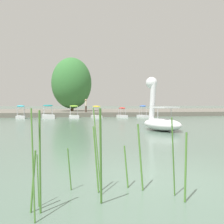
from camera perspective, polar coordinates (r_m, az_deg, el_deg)
name	(u,v)px	position (r m, az deg, el deg)	size (l,w,h in m)	color
ground_plane	(159,179)	(5.69, 10.71, -14.77)	(482.87, 482.87, 0.00)	#567060
shore_bank_far	(78,112)	(45.26, -7.77, 0.06)	(155.13, 27.01, 0.58)	#6B665B
swan_boat	(160,118)	(15.84, 10.87, -1.33)	(2.40, 3.41, 3.39)	white
pedal_boat_blue	(143,114)	(31.35, 7.01, -0.37)	(1.17, 1.85, 1.50)	white
pedal_boat_red	(122,114)	(30.89, 2.30, -0.52)	(1.08, 1.80, 1.25)	white
pedal_boat_yellow	(96,114)	(30.03, -3.55, -0.40)	(1.19, 1.94, 1.45)	white
pedal_boat_lime	(74,114)	(30.05, -8.62, -0.41)	(1.15, 1.79, 1.50)	white
pedal_boat_teal	(48,115)	(29.95, -14.30, -0.57)	(1.62, 2.47, 1.57)	white
pedal_boat_cyan	(21,114)	(30.17, -19.97, -0.47)	(1.11, 1.80, 1.51)	white
tree_willow_near_path	(72,83)	(39.16, -9.14, 6.46)	(6.94, 6.77, 8.15)	brown
person_on_path	(86,105)	(33.17, -5.94, 1.61)	(0.26, 0.28, 1.72)	#47382D
reed_clump_foreground	(106,162)	(4.31, -1.45, -11.26)	(2.55, 1.31, 1.56)	#4C7F33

